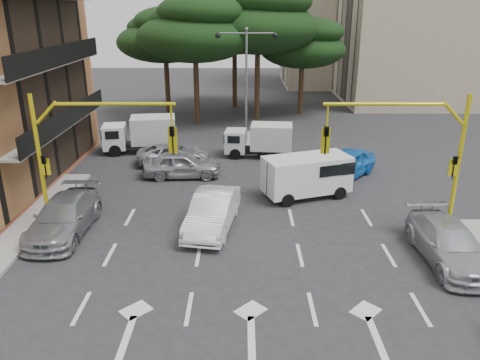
% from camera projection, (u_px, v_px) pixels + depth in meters
% --- Properties ---
extents(ground, '(120.00, 120.00, 0.00)m').
position_uv_depth(ground, '(249.00, 255.00, 18.42)').
color(ground, '#28282B').
rests_on(ground, ground).
extents(median_strip, '(1.40, 6.00, 0.15)m').
position_uv_depth(median_strip, '(246.00, 142.00, 33.39)').
color(median_strip, gray).
rests_on(median_strip, ground).
extents(apartment_beige_near, '(20.20, 12.15, 18.70)m').
position_uv_depth(apartment_beige_near, '(452.00, 5.00, 45.08)').
color(apartment_beige_near, tan).
rests_on(apartment_beige_near, ground).
extents(apartment_beige_far, '(16.20, 12.15, 16.70)m').
position_uv_depth(apartment_beige_far, '(351.00, 14.00, 56.70)').
color(apartment_beige_far, tan).
rests_on(apartment_beige_far, ground).
extents(pine_left_near, '(9.15, 9.15, 10.23)m').
position_uv_depth(pine_left_near, '(195.00, 28.00, 36.37)').
color(pine_left_near, '#382616').
rests_on(pine_left_near, ground).
extents(pine_center, '(9.98, 9.98, 11.16)m').
position_uv_depth(pine_center, '(259.00, 18.00, 37.98)').
color(pine_center, '#382616').
rests_on(pine_center, ground).
extents(pine_left_far, '(8.32, 8.32, 9.30)m').
position_uv_depth(pine_left_far, '(165.00, 35.00, 40.37)').
color(pine_left_far, '#382616').
rests_on(pine_left_far, ground).
extents(pine_right, '(7.49, 7.49, 8.37)m').
position_uv_depth(pine_right, '(304.00, 43.00, 40.56)').
color(pine_right, '#382616').
rests_on(pine_right, ground).
extents(pine_back, '(9.15, 9.15, 10.23)m').
position_uv_depth(pine_back, '(235.00, 25.00, 42.92)').
color(pine_back, '#382616').
rests_on(pine_back, ground).
extents(signal_mast_right, '(5.79, 0.37, 6.00)m').
position_uv_depth(signal_mast_right, '(417.00, 146.00, 18.90)').
color(signal_mast_right, yellow).
rests_on(signal_mast_right, ground).
extents(signal_mast_left, '(5.79, 0.37, 6.00)m').
position_uv_depth(signal_mast_left, '(82.00, 146.00, 18.96)').
color(signal_mast_left, yellow).
rests_on(signal_mast_left, ground).
extents(street_lamp_center, '(4.16, 0.36, 7.77)m').
position_uv_depth(street_lamp_center, '(246.00, 66.00, 31.53)').
color(street_lamp_center, slate).
rests_on(street_lamp_center, median_strip).
extents(car_white_hatch, '(2.43, 5.00, 1.58)m').
position_uv_depth(car_white_hatch, '(213.00, 212.00, 20.40)').
color(car_white_hatch, silver).
rests_on(car_white_hatch, ground).
extents(car_blue_compact, '(4.38, 4.73, 1.57)m').
position_uv_depth(car_blue_compact, '(346.00, 164.00, 26.56)').
color(car_blue_compact, blue).
rests_on(car_blue_compact, ground).
extents(car_silver_wagon, '(2.20, 5.26, 1.52)m').
position_uv_depth(car_silver_wagon, '(64.00, 217.00, 19.98)').
color(car_silver_wagon, gray).
rests_on(car_silver_wagon, ground).
extents(car_silver_cross_a, '(4.69, 2.73, 1.23)m').
position_uv_depth(car_silver_cross_a, '(173.00, 154.00, 28.90)').
color(car_silver_cross_a, '#9D9FA4').
rests_on(car_silver_cross_a, ground).
extents(car_silver_cross_b, '(4.45, 1.96, 1.49)m').
position_uv_depth(car_silver_cross_b, '(182.00, 165.00, 26.61)').
color(car_silver_cross_b, '#9DA0A4').
rests_on(car_silver_cross_b, ground).
extents(car_silver_parked, '(2.18, 5.10, 1.46)m').
position_uv_depth(car_silver_parked, '(449.00, 243.00, 17.78)').
color(car_silver_parked, '#A6A9AE').
rests_on(car_silver_parked, ground).
extents(van_white, '(4.74, 3.29, 2.17)m').
position_uv_depth(van_white, '(306.00, 176.00, 23.77)').
color(van_white, white).
rests_on(van_white, ground).
extents(box_truck_a, '(5.07, 2.73, 2.37)m').
position_uv_depth(box_truck_a, '(140.00, 134.00, 31.16)').
color(box_truck_a, white).
rests_on(box_truck_a, ground).
extents(box_truck_b, '(4.50, 2.21, 2.15)m').
position_uv_depth(box_truck_b, '(259.00, 140.00, 30.21)').
color(box_truck_b, silver).
rests_on(box_truck_b, ground).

